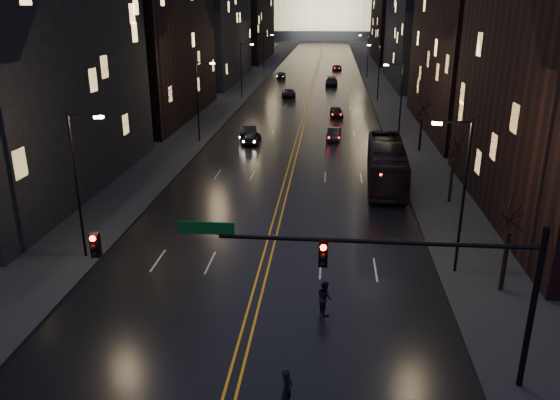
% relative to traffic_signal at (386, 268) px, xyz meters
% --- Properties ---
extents(ground, '(900.00, 900.00, 0.00)m').
position_rel_traffic_signal_xyz_m(ground, '(-5.91, 0.00, -5.10)').
color(ground, black).
rests_on(ground, ground).
extents(road, '(20.00, 320.00, 0.02)m').
position_rel_traffic_signal_xyz_m(road, '(-5.91, 130.00, -5.09)').
color(road, black).
rests_on(road, ground).
extents(sidewalk_left, '(8.00, 320.00, 0.16)m').
position_rel_traffic_signal_xyz_m(sidewalk_left, '(-19.91, 130.00, -5.02)').
color(sidewalk_left, black).
rests_on(sidewalk_left, ground).
extents(sidewalk_right, '(8.00, 320.00, 0.16)m').
position_rel_traffic_signal_xyz_m(sidewalk_right, '(8.09, 130.00, -5.02)').
color(sidewalk_right, black).
rests_on(sidewalk_right, ground).
extents(center_line, '(0.62, 320.00, 0.01)m').
position_rel_traffic_signal_xyz_m(center_line, '(-5.91, 130.00, -5.08)').
color(center_line, orange).
rests_on(center_line, road).
extents(building_left_near, '(12.00, 28.00, 22.00)m').
position_rel_traffic_signal_xyz_m(building_left_near, '(-26.91, 22.00, 5.90)').
color(building_left_near, black).
rests_on(building_left_near, ground).
extents(building_left_mid, '(12.00, 30.00, 28.00)m').
position_rel_traffic_signal_xyz_m(building_left_mid, '(-26.91, 54.00, 8.90)').
color(building_left_mid, black).
rests_on(building_left_mid, ground).
extents(building_left_far, '(12.00, 34.00, 20.00)m').
position_rel_traffic_signal_xyz_m(building_left_far, '(-26.91, 92.00, 4.90)').
color(building_left_far, black).
rests_on(building_left_far, ground).
extents(building_left_dist, '(12.00, 40.00, 24.00)m').
position_rel_traffic_signal_xyz_m(building_left_dist, '(-26.91, 140.00, 6.90)').
color(building_left_dist, black).
rests_on(building_left_dist, ground).
extents(building_right_mid, '(12.00, 34.00, 26.00)m').
position_rel_traffic_signal_xyz_m(building_right_mid, '(15.09, 92.00, 7.90)').
color(building_right_mid, black).
rests_on(building_right_mid, ground).
extents(building_right_dist, '(12.00, 40.00, 22.00)m').
position_rel_traffic_signal_xyz_m(building_right_dist, '(15.09, 140.00, 5.90)').
color(building_right_dist, black).
rests_on(building_right_dist, ground).
extents(traffic_signal, '(17.29, 0.45, 7.00)m').
position_rel_traffic_signal_xyz_m(traffic_signal, '(0.00, 0.00, 0.00)').
color(traffic_signal, black).
rests_on(traffic_signal, ground).
extents(streetlamp_right_near, '(2.13, 0.25, 9.00)m').
position_rel_traffic_signal_xyz_m(streetlamp_right_near, '(4.91, 10.00, -0.02)').
color(streetlamp_right_near, black).
rests_on(streetlamp_right_near, ground).
extents(streetlamp_left_near, '(2.13, 0.25, 9.00)m').
position_rel_traffic_signal_xyz_m(streetlamp_left_near, '(-16.72, 10.00, -0.02)').
color(streetlamp_left_near, black).
rests_on(streetlamp_left_near, ground).
extents(streetlamp_right_mid, '(2.13, 0.25, 9.00)m').
position_rel_traffic_signal_xyz_m(streetlamp_right_mid, '(4.91, 40.00, -0.02)').
color(streetlamp_right_mid, black).
rests_on(streetlamp_right_mid, ground).
extents(streetlamp_left_mid, '(2.13, 0.25, 9.00)m').
position_rel_traffic_signal_xyz_m(streetlamp_left_mid, '(-16.72, 40.00, -0.02)').
color(streetlamp_left_mid, black).
rests_on(streetlamp_left_mid, ground).
extents(streetlamp_right_far, '(2.13, 0.25, 9.00)m').
position_rel_traffic_signal_xyz_m(streetlamp_right_far, '(4.91, 70.00, -0.02)').
color(streetlamp_right_far, black).
rests_on(streetlamp_right_far, ground).
extents(streetlamp_left_far, '(2.13, 0.25, 9.00)m').
position_rel_traffic_signal_xyz_m(streetlamp_left_far, '(-16.72, 70.00, -0.02)').
color(streetlamp_left_far, black).
rests_on(streetlamp_left_far, ground).
extents(streetlamp_right_dist, '(2.13, 0.25, 9.00)m').
position_rel_traffic_signal_xyz_m(streetlamp_right_dist, '(4.91, 100.00, -0.02)').
color(streetlamp_right_dist, black).
rests_on(streetlamp_right_dist, ground).
extents(streetlamp_left_dist, '(2.13, 0.25, 9.00)m').
position_rel_traffic_signal_xyz_m(streetlamp_left_dist, '(-16.72, 100.00, -0.02)').
color(streetlamp_left_dist, black).
rests_on(streetlamp_left_dist, ground).
extents(tree_right_near, '(2.40, 2.40, 6.65)m').
position_rel_traffic_signal_xyz_m(tree_right_near, '(7.09, 8.00, -0.58)').
color(tree_right_near, black).
rests_on(tree_right_near, ground).
extents(tree_right_mid, '(2.40, 2.40, 6.65)m').
position_rel_traffic_signal_xyz_m(tree_right_mid, '(7.09, 22.00, -0.58)').
color(tree_right_mid, black).
rests_on(tree_right_mid, ground).
extents(tree_right_far, '(2.40, 2.40, 6.65)m').
position_rel_traffic_signal_xyz_m(tree_right_far, '(7.09, 38.00, -0.58)').
color(tree_right_far, black).
rests_on(tree_right_far, ground).
extents(bus, '(3.56, 12.83, 3.54)m').
position_rel_traffic_signal_xyz_m(bus, '(2.59, 26.64, -3.33)').
color(bus, black).
rests_on(bus, ground).
extents(oncoming_car_a, '(1.82, 4.41, 1.50)m').
position_rel_traffic_signal_xyz_m(oncoming_car_a, '(-11.00, 40.06, -4.35)').
color(oncoming_car_a, black).
rests_on(oncoming_car_a, ground).
extents(oncoming_car_b, '(2.43, 5.29, 1.68)m').
position_rel_traffic_signal_xyz_m(oncoming_car_b, '(-11.64, 41.96, -4.26)').
color(oncoming_car_b, black).
rests_on(oncoming_car_b, ground).
extents(oncoming_car_c, '(2.77, 5.08, 1.35)m').
position_rel_traffic_signal_xyz_m(oncoming_car_c, '(-9.49, 73.38, -4.43)').
color(oncoming_car_c, black).
rests_on(oncoming_car_c, ground).
extents(oncoming_car_d, '(2.35, 5.00, 1.41)m').
position_rel_traffic_signal_xyz_m(oncoming_car_d, '(-12.96, 97.46, -4.40)').
color(oncoming_car_d, black).
rests_on(oncoming_car_d, ground).
extents(receding_car_a, '(1.75, 4.17, 1.34)m').
position_rel_traffic_signal_xyz_m(receding_car_a, '(-1.87, 42.55, -4.43)').
color(receding_car_a, black).
rests_on(receding_car_a, ground).
extents(receding_car_b, '(2.00, 4.33, 1.44)m').
position_rel_traffic_signal_xyz_m(receding_car_b, '(-1.51, 56.24, -4.39)').
color(receding_car_b, black).
rests_on(receding_car_b, ground).
extents(receding_car_c, '(2.33, 5.63, 1.63)m').
position_rel_traffic_signal_xyz_m(receding_car_c, '(-2.33, 86.97, -4.29)').
color(receding_car_c, black).
rests_on(receding_car_c, ground).
extents(receding_car_d, '(2.23, 4.81, 1.34)m').
position_rel_traffic_signal_xyz_m(receding_car_d, '(-1.16, 113.55, -4.44)').
color(receding_car_d, black).
rests_on(receding_car_d, ground).
extents(pedestrian_a, '(0.59, 0.72, 1.71)m').
position_rel_traffic_signal_xyz_m(pedestrian_a, '(-3.61, -2.00, -4.25)').
color(pedestrian_a, black).
rests_on(pedestrian_a, ground).
extents(pedestrian_b, '(0.78, 0.97, 1.76)m').
position_rel_traffic_signal_xyz_m(pedestrian_b, '(-2.30, 5.00, -4.22)').
color(pedestrian_b, black).
rests_on(pedestrian_b, ground).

